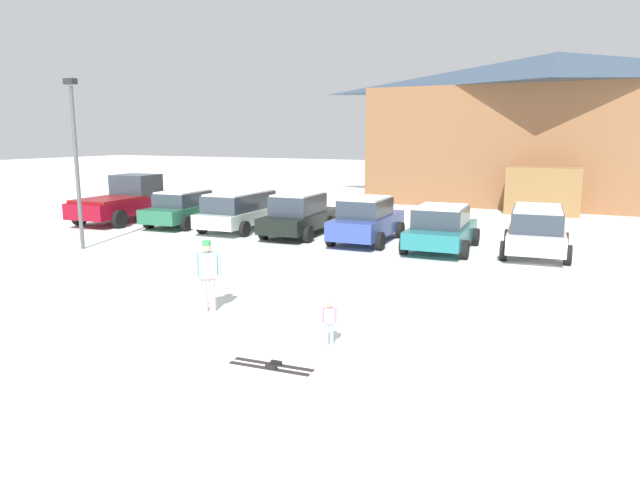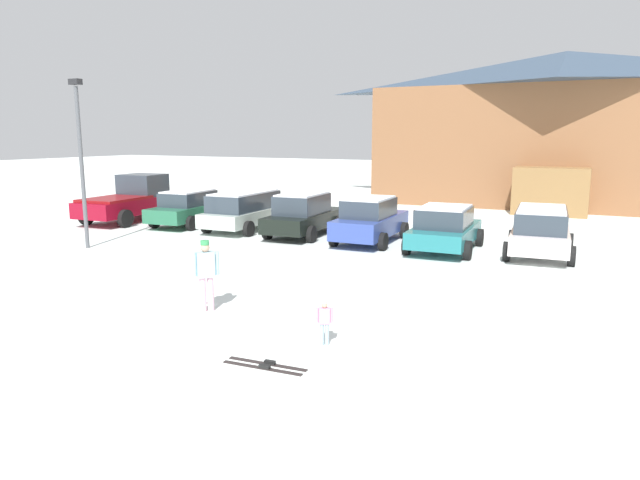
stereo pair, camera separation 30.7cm
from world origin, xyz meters
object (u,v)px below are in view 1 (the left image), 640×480
(pair_of_skis, at_px, (272,366))
(lamp_post, at_px, (76,156))
(parked_silver_wagon, at_px, (240,209))
(parked_teal_hatchback, at_px, (441,228))
(skier_child_in_pink_snowsuit, at_px, (329,320))
(parked_blue_hatchback, at_px, (367,220))
(pickup_truck, at_px, (126,200))
(skier_adult_in_blue_parka, at_px, (208,272))
(parked_white_suv, at_px, (537,230))
(parked_green_coupe, at_px, (185,207))
(parked_black_sedan, at_px, (300,214))
(ski_lodge, at_px, (553,128))

(pair_of_skis, distance_m, lamp_post, 13.49)
(parked_silver_wagon, distance_m, pair_of_skis, 14.93)
(parked_teal_hatchback, relative_size, skier_child_in_pink_snowsuit, 4.78)
(parked_blue_hatchback, xyz_separation_m, pickup_truck, (-12.18, 0.06, 0.13))
(skier_adult_in_blue_parka, height_order, skier_child_in_pink_snowsuit, skier_adult_in_blue_parka)
(parked_white_suv, bearing_deg, pickup_truck, -179.30)
(parked_teal_hatchback, height_order, parked_white_suv, parked_white_suv)
(parked_white_suv, bearing_deg, parked_green_coupe, 179.86)
(parked_blue_hatchback, relative_size, pickup_truck, 0.80)
(pickup_truck, distance_m, skier_child_in_pink_snowsuit, 18.69)
(parked_green_coupe, bearing_deg, parked_white_suv, -0.14)
(skier_child_in_pink_snowsuit, height_order, lamp_post, lamp_post)
(parked_green_coupe, bearing_deg, skier_adult_in_blue_parka, -48.69)
(parked_white_suv, relative_size, pickup_truck, 0.77)
(parked_black_sedan, xyz_separation_m, pair_of_skis, (5.84, -12.01, -0.84))
(skier_adult_in_blue_parka, relative_size, skier_child_in_pink_snowsuit, 1.87)
(pair_of_skis, bearing_deg, parked_blue_hatchback, 103.62)
(parked_green_coupe, distance_m, parked_teal_hatchback, 11.82)
(parked_black_sedan, relative_size, parked_teal_hatchback, 1.10)
(ski_lodge, xyz_separation_m, parked_silver_wagon, (-11.00, -16.40, -3.51))
(parked_black_sedan, bearing_deg, skier_adult_in_blue_parka, -73.71)
(parked_silver_wagon, xyz_separation_m, skier_adult_in_blue_parka, (5.80, -9.96, 0.05))
(parked_white_suv, bearing_deg, skier_adult_in_blue_parka, -121.46)
(parked_white_suv, bearing_deg, lamp_post, -158.05)
(parked_white_suv, xyz_separation_m, skier_adult_in_blue_parka, (-6.10, -9.97, 0.06))
(parked_black_sedan, distance_m, lamp_post, 8.54)
(parked_white_suv, xyz_separation_m, lamp_post, (-14.70, -5.92, 2.42))
(parked_white_suv, distance_m, skier_child_in_pink_snowsuit, 11.01)
(pickup_truck, bearing_deg, skier_adult_in_blue_parka, -38.86)
(pair_of_skis, height_order, lamp_post, lamp_post)
(pickup_truck, bearing_deg, skier_child_in_pink_snowsuit, -33.98)
(parked_green_coupe, xyz_separation_m, skier_adult_in_blue_parka, (8.80, -10.01, 0.14))
(parked_black_sedan, bearing_deg, lamp_post, -134.25)
(parked_teal_hatchback, distance_m, lamp_post, 13.04)
(parked_green_coupe, relative_size, parked_silver_wagon, 1.03)
(parked_silver_wagon, height_order, skier_child_in_pink_snowsuit, parked_silver_wagon)
(parked_silver_wagon, distance_m, lamp_post, 6.98)
(ski_lodge, height_order, parked_black_sedan, ski_lodge)
(parked_black_sedan, distance_m, skier_child_in_pink_snowsuit, 12.33)
(parked_green_coupe, height_order, parked_black_sedan, parked_black_sedan)
(parked_teal_hatchback, distance_m, parked_white_suv, 3.14)
(ski_lodge, height_order, parked_green_coupe, ski_lodge)
(skier_adult_in_blue_parka, bearing_deg, parked_white_suv, 58.54)
(parked_blue_hatchback, distance_m, pickup_truck, 12.18)
(parked_silver_wagon, distance_m, parked_white_suv, 11.90)
(parked_silver_wagon, xyz_separation_m, parked_black_sedan, (2.90, -0.06, -0.03))
(skier_adult_in_blue_parka, xyz_separation_m, pair_of_skis, (2.94, -2.11, -0.92))
(parked_green_coupe, height_order, parked_blue_hatchback, parked_blue_hatchback)
(parked_white_suv, xyz_separation_m, skier_child_in_pink_snowsuit, (-2.71, -10.66, -0.38))
(parked_silver_wagon, height_order, pickup_truck, pickup_truck)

